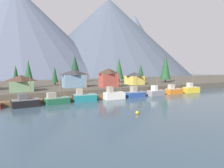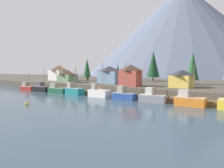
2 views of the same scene
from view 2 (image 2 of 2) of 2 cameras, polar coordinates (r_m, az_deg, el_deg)
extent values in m
cube|color=#384C5B|center=(78.51, 6.05, -2.04)|extent=(400.00, 400.00, 1.00)
cube|color=brown|center=(63.27, -1.77, -2.66)|extent=(80.00, 4.00, 1.00)
cylinder|color=brown|center=(88.30, -21.67, -0.77)|extent=(0.36, 0.36, 1.60)
cylinder|color=brown|center=(81.79, -18.55, -1.07)|extent=(0.36, 0.36, 1.60)
cylinder|color=brown|center=(75.56, -14.91, -1.42)|extent=(0.36, 0.36, 1.60)
cylinder|color=brown|center=(69.70, -10.63, -1.83)|extent=(0.36, 0.36, 1.60)
cylinder|color=brown|center=(64.30, -5.60, -2.30)|extent=(0.36, 0.36, 1.60)
cylinder|color=brown|center=(59.48, 0.31, -2.82)|extent=(0.36, 0.36, 1.60)
cylinder|color=brown|center=(55.41, 7.17, -3.39)|extent=(0.36, 0.36, 1.60)
cylinder|color=brown|center=(52.25, 15.00, -3.98)|extent=(0.36, 0.36, 1.60)
cylinder|color=brown|center=(50.18, 23.66, -4.54)|extent=(0.36, 0.36, 1.60)
cube|color=#4C473D|center=(89.03, 9.75, -0.19)|extent=(400.00, 56.00, 2.50)
cone|color=#475160|center=(202.43, 9.46, 8.61)|extent=(100.87, 100.87, 46.61)
cone|color=slate|center=(207.47, 18.26, 13.38)|extent=(173.81, 173.81, 82.86)
cube|color=maroon|center=(84.96, -21.67, -1.09)|extent=(6.43, 3.08, 1.22)
cube|color=#AD6C6A|center=(84.90, -21.68, -0.61)|extent=(6.43, 3.08, 0.20)
cube|color=gray|center=(85.83, -22.22, 0.01)|extent=(1.89, 1.97, 1.55)
cylinder|color=brown|center=(84.18, -21.44, 1.13)|extent=(0.12, 0.12, 4.98)
cube|color=black|center=(77.68, -18.32, -1.30)|extent=(6.51, 3.71, 1.72)
cube|color=slate|center=(77.60, -18.34, -0.59)|extent=(6.51, 3.71, 0.20)
cube|color=#4C4C51|center=(78.06, -18.70, 0.02)|extent=(2.05, 2.28, 1.40)
cylinder|color=brown|center=(76.51, -17.79, 1.76)|extent=(0.13, 0.13, 6.21)
cube|color=#1E5B3D|center=(71.79, -14.45, -1.73)|extent=(6.55, 3.38, 1.57)
cube|color=gray|center=(71.70, -14.46, -1.02)|extent=(6.55, 3.38, 0.20)
cube|color=gray|center=(72.67, -15.40, -0.33)|extent=(2.33, 1.80, 1.42)
cylinder|color=brown|center=(70.93, -14.03, 1.81)|extent=(0.16, 0.16, 6.91)
cylinder|color=brown|center=(70.25, -13.32, 1.06)|extent=(0.13, 0.13, 5.10)
cube|color=#196B70|center=(66.10, -10.00, -2.02)|extent=(6.49, 3.36, 1.93)
cube|color=#679496|center=(65.99, -10.01, -1.10)|extent=(6.49, 3.36, 0.20)
cube|color=gray|center=(67.18, -10.93, -0.23)|extent=(1.70, 2.27, 1.63)
cylinder|color=brown|center=(65.37, -9.77, 1.75)|extent=(0.19, 0.19, 6.39)
cylinder|color=brown|center=(65.90, -10.12, 1.06)|extent=(1.59, 0.28, 0.41)
cube|color=silver|center=(59.98, -3.40, -2.62)|extent=(6.30, 3.02, 1.90)
cube|color=silver|center=(59.86, -3.40, -1.62)|extent=(6.30, 3.02, 0.20)
cube|color=gray|center=(60.71, -4.51, -0.59)|extent=(1.45, 2.22, 1.80)
cylinder|color=brown|center=(58.87, -2.57, 2.23)|extent=(0.13, 0.13, 7.90)
cylinder|color=brown|center=(58.37, -1.84, 0.81)|extent=(0.11, 0.11, 5.04)
cube|color=navy|center=(55.63, 3.30, -3.35)|extent=(6.27, 2.63, 1.57)
cube|color=#6C7DA2|center=(55.52, 3.30, -2.44)|extent=(6.27, 2.63, 0.20)
cube|color=gray|center=(55.84, 2.57, -1.38)|extent=(1.72, 1.89, 1.78)
cylinder|color=brown|center=(54.94, 3.75, 1.62)|extent=(0.17, 0.17, 7.71)
cube|color=gray|center=(51.61, 10.81, -3.98)|extent=(6.53, 3.31, 1.65)
cube|color=#9F9FA2|center=(51.49, 10.82, -2.96)|extent=(6.53, 3.31, 0.20)
cube|color=silver|center=(51.58, 10.05, -1.89)|extent=(1.80, 1.94, 1.67)
cylinder|color=brown|center=(51.10, 11.49, -0.60)|extent=(0.19, 0.19, 4.11)
cylinder|color=brown|center=(51.41, 10.48, -1.19)|extent=(2.32, 0.44, 0.42)
cube|color=#CC6B1E|center=(49.05, 20.29, -4.55)|extent=(6.27, 2.79, 1.76)
cube|color=tan|center=(48.91, 20.32, -3.42)|extent=(6.27, 2.79, 0.20)
cube|color=#B2AD9E|center=(49.15, 18.78, -2.31)|extent=(2.12, 1.57, 1.55)
cylinder|color=brown|center=(48.42, 21.17, 0.78)|extent=(0.13, 0.13, 7.03)
cube|color=gold|center=(65.93, 18.26, 0.69)|extent=(5.75, 6.99, 3.54)
pyramid|color=#2D2D33|center=(65.82, 18.32, 2.95)|extent=(6.04, 7.34, 1.65)
cube|color=#9E4238|center=(66.96, 4.93, 1.53)|extent=(6.31, 4.19, 4.87)
pyramid|color=#422D23|center=(66.88, 4.95, 4.44)|extent=(6.62, 4.40, 1.93)
cube|color=silver|center=(100.17, -13.99, 2.29)|extent=(7.54, 6.95, 4.60)
pyramid|color=brown|center=(100.10, -14.03, 4.29)|extent=(7.92, 7.30, 2.40)
cube|color=#6689A8|center=(77.04, -0.76, 1.77)|extent=(7.82, 4.38, 4.47)
pyramid|color=#2D2D33|center=(76.96, -0.76, 4.14)|extent=(8.21, 4.60, 1.91)
cube|color=#6B8E66|center=(85.65, -11.93, 1.48)|extent=(6.56, 5.36, 3.11)
pyramid|color=#422D23|center=(85.56, -11.96, 3.13)|extent=(6.89, 5.62, 1.81)
cylinder|color=#4C3823|center=(89.87, 1.60, 1.06)|extent=(0.50, 0.50, 1.09)
cone|color=#194223|center=(89.73, 1.60, 3.45)|extent=(2.56, 2.56, 6.41)
cylinder|color=#4C3823|center=(89.82, -6.73, 1.30)|extent=(0.50, 0.50, 1.94)
cone|color=#1E4C28|center=(89.69, -6.76, 4.43)|extent=(3.06, 3.06, 7.86)
cylinder|color=#4C3823|center=(78.44, 20.77, 0.46)|extent=(0.50, 0.50, 1.55)
cone|color=#1E4C28|center=(78.29, 20.88, 4.61)|extent=(4.34, 4.34, 9.80)
cylinder|color=#4C3823|center=(93.36, 10.98, 1.32)|extent=(0.50, 0.50, 1.76)
cone|color=#14381E|center=(93.24, 11.04, 5.27)|extent=(5.50, 5.50, 11.10)
cylinder|color=#4C3823|center=(96.18, -6.43, 1.47)|extent=(0.50, 0.50, 1.78)
cone|color=#14381E|center=(96.06, -6.45, 3.84)|extent=(2.33, 2.33, 6.17)
sphere|color=gold|center=(50.43, -21.94, -4.97)|extent=(0.70, 0.70, 0.70)
camera|label=1|loc=(65.32, -61.23, 3.58)|focal=31.80mm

